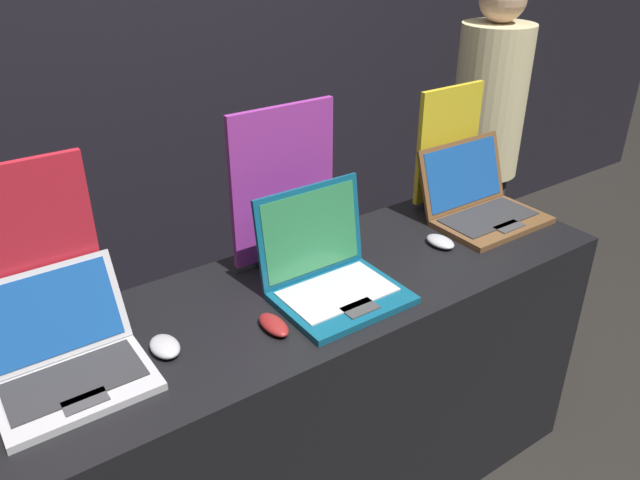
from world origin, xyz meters
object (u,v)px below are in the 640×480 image
(mouse_back, at_px, (440,242))
(promo_stand_back, at_px, (447,149))
(laptop_middle, at_px, (329,271))
(mouse_front, at_px, (165,346))
(person_bystander, at_px, (482,157))
(promo_stand_middle, at_px, (283,190))
(laptop_back, at_px, (480,203))
(mouse_middle, at_px, (274,325))
(promo_stand_front, at_px, (32,262))
(laptop_front, at_px, (66,358))

(mouse_back, height_order, promo_stand_back, promo_stand_back)
(laptop_middle, relative_size, mouse_back, 3.25)
(mouse_front, relative_size, person_bystander, 0.06)
(promo_stand_middle, xyz_separation_m, mouse_back, (0.47, -0.22, -0.22))
(laptop_back, bearing_deg, promo_stand_middle, 168.10)
(laptop_back, height_order, person_bystander, person_bystander)
(promo_stand_middle, bearing_deg, person_bystander, 13.95)
(mouse_front, height_order, promo_stand_middle, promo_stand_middle)
(mouse_middle, height_order, laptop_back, laptop_back)
(promo_stand_front, distance_m, laptop_back, 1.47)
(laptop_front, distance_m, laptop_back, 1.46)
(laptop_middle, relative_size, laptop_back, 0.90)
(promo_stand_front, distance_m, mouse_middle, 0.62)
(mouse_front, relative_size, laptop_middle, 0.30)
(promo_stand_front, bearing_deg, mouse_back, -9.78)
(mouse_back, bearing_deg, laptop_middle, -177.90)
(laptop_front, height_order, laptop_middle, laptop_middle)
(promo_stand_back, bearing_deg, person_bystander, 27.65)
(mouse_middle, bearing_deg, person_bystander, 22.54)
(laptop_front, bearing_deg, promo_stand_middle, 14.69)
(promo_stand_front, relative_size, promo_stand_back, 1.12)
(mouse_middle, relative_size, person_bystander, 0.07)
(mouse_middle, bearing_deg, laptop_middle, 16.27)
(laptop_back, distance_m, promo_stand_back, 0.24)
(laptop_back, bearing_deg, promo_stand_front, 174.68)
(laptop_front, bearing_deg, mouse_front, -10.29)
(mouse_back, distance_m, person_bystander, 0.97)
(mouse_front, bearing_deg, promo_stand_back, 11.98)
(mouse_front, height_order, promo_stand_front, promo_stand_front)
(promo_stand_back, bearing_deg, laptop_front, -171.39)
(laptop_back, bearing_deg, mouse_front, -176.37)
(laptop_front, height_order, promo_stand_back, promo_stand_back)
(promo_stand_back, bearing_deg, mouse_front, -168.02)
(mouse_middle, distance_m, promo_stand_back, 1.03)
(promo_stand_front, height_order, laptop_back, promo_stand_front)
(laptop_middle, distance_m, mouse_middle, 0.24)
(laptop_back, bearing_deg, promo_stand_back, 90.00)
(promo_stand_front, relative_size, person_bystander, 0.30)
(mouse_front, distance_m, mouse_middle, 0.28)
(promo_stand_middle, height_order, person_bystander, person_bystander)
(promo_stand_middle, bearing_deg, mouse_back, -25.62)
(promo_stand_middle, relative_size, laptop_back, 1.27)
(mouse_back, bearing_deg, laptop_front, 178.42)
(mouse_middle, xyz_separation_m, promo_stand_middle, (0.23, 0.31, 0.22))
(laptop_back, distance_m, person_bystander, 0.73)
(promo_stand_back, height_order, person_bystander, person_bystander)
(mouse_back, bearing_deg, promo_stand_front, 170.22)
(laptop_front, height_order, mouse_middle, laptop_front)
(promo_stand_front, relative_size, mouse_middle, 4.12)
(laptop_back, distance_m, mouse_back, 0.27)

